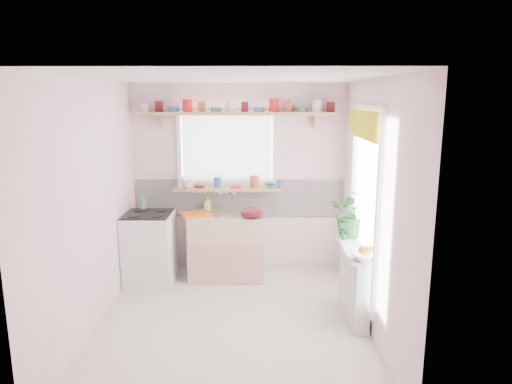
{
  "coord_description": "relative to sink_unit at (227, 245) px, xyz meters",
  "views": [
    {
      "loc": [
        0.3,
        -4.39,
        2.32
      ],
      "look_at": [
        0.24,
        0.55,
        1.29
      ],
      "focal_mm": 32.0,
      "sensor_mm": 36.0,
      "label": 1
    }
  ],
  "objects": [
    {
      "name": "cooker_bottle",
      "position": [
        -1.07,
        -0.02,
        0.59
      ],
      "size": [
        0.09,
        0.09,
        0.22
      ],
      "primitive_type": "imported",
      "rotation": [
        0.0,
        0.0,
        -0.14
      ],
      "color": "#43874C",
      "rests_on": "cooker"
    },
    {
      "name": "fruit",
      "position": [
        1.49,
        -1.49,
        0.45
      ],
      "size": [
        0.2,
        0.14,
        0.1
      ],
      "color": "orange",
      "rests_on": "fruit_bowl"
    },
    {
      "name": "shelf_vase",
      "position": [
        0.8,
        0.24,
        1.79
      ],
      "size": [
        0.2,
        0.2,
        0.16
      ],
      "primitive_type": "imported",
      "rotation": [
        0.0,
        0.0,
        0.41
      ],
      "color": "#9B5B2F",
      "rests_on": "pine_shelf"
    },
    {
      "name": "sill_bowl",
      "position": [
        0.62,
        0.25,
        0.76
      ],
      "size": [
        0.21,
        0.21,
        0.06
      ],
      "primitive_type": "imported",
      "rotation": [
        0.0,
        0.0,
        -0.05
      ],
      "color": "#385CB7",
      "rests_on": "windowsill"
    },
    {
      "name": "cooker",
      "position": [
        -0.95,
        -0.24,
        0.03
      ],
      "size": [
        0.58,
        0.58,
        0.93
      ],
      "color": "white",
      "rests_on": "ground"
    },
    {
      "name": "soap_bottle_sink",
      "position": [
        -0.26,
        0.21,
        0.51
      ],
      "size": [
        0.08,
        0.08,
        0.18
      ],
      "primitive_type": "imported",
      "rotation": [
        0.0,
        0.0,
        -0.04
      ],
      "color": "#E2F06A",
      "rests_on": "sink_unit"
    },
    {
      "name": "sill_cup",
      "position": [
        -0.51,
        0.13,
        0.78
      ],
      "size": [
        0.15,
        0.15,
        0.1
      ],
      "primitive_type": "imported",
      "rotation": [
        0.0,
        0.0,
        -0.14
      ],
      "color": "beige",
      "rests_on": "windowsill"
    },
    {
      "name": "dish_tray",
      "position": [
        -0.38,
        -0.1,
        0.44
      ],
      "size": [
        0.44,
        0.4,
        0.04
      ],
      "primitive_type": "cube",
      "rotation": [
        0.0,
        0.0,
        0.43
      ],
      "color": "orange",
      "rests_on": "sink_unit"
    },
    {
      "name": "fruit_bowl",
      "position": [
        1.48,
        -1.49,
        0.38
      ],
      "size": [
        0.41,
        0.41,
        0.08
      ],
      "primitive_type": "imported",
      "rotation": [
        0.0,
        0.0,
        0.29
      ],
      "color": "white",
      "rests_on": "radiator_ledge"
    },
    {
      "name": "windowsill",
      "position": [
        -0.0,
        0.19,
        0.71
      ],
      "size": [
        1.4,
        0.22,
        0.04
      ],
      "primitive_type": "cube",
      "color": "tan",
      "rests_on": "room"
    },
    {
      "name": "room",
      "position": [
        0.81,
        -0.43,
        0.94
      ],
      "size": [
        3.2,
        3.2,
        3.2
      ],
      "color": "silver",
      "rests_on": "ground"
    },
    {
      "name": "jade_plant",
      "position": [
        1.48,
        -0.69,
        0.62
      ],
      "size": [
        0.54,
        0.48,
        0.55
      ],
      "primitive_type": "imported",
      "rotation": [
        0.0,
        0.0,
        -0.1
      ],
      "color": "#255D28",
      "rests_on": "radiator_ledge"
    },
    {
      "name": "herb_pot",
      "position": [
        1.36,
        -0.84,
        0.45
      ],
      "size": [
        0.13,
        0.11,
        0.21
      ],
      "primitive_type": "imported",
      "rotation": [
        0.0,
        0.0,
        -0.43
      ],
      "color": "#2D7132",
      "rests_on": "radiator_ledge"
    },
    {
      "name": "sink_unit",
      "position": [
        0.0,
        0.0,
        0.0
      ],
      "size": [
        0.95,
        0.65,
        1.11
      ],
      "color": "white",
      "rests_on": "ground"
    },
    {
      "name": "pine_shelf",
      "position": [
        0.15,
        0.18,
        1.69
      ],
      "size": [
        2.52,
        0.24,
        0.04
      ],
      "primitive_type": "cube",
      "color": "tan",
      "rests_on": "room"
    },
    {
      "name": "sill_crockery",
      "position": [
        -0.05,
        0.19,
        0.78
      ],
      "size": [
        1.35,
        0.11,
        0.12
      ],
      "color": "silver",
      "rests_on": "windowsill"
    },
    {
      "name": "radiator_ledge",
      "position": [
        1.45,
        -1.09,
        -0.03
      ],
      "size": [
        0.22,
        0.95,
        0.78
      ],
      "color": "white",
      "rests_on": "ground"
    },
    {
      "name": "colander",
      "position": [
        0.34,
        -0.19,
        0.48
      ],
      "size": [
        0.33,
        0.33,
        0.13
      ],
      "primitive_type": "ellipsoid",
      "rotation": [
        0.0,
        0.0,
        0.15
      ],
      "color": "#530E18",
      "rests_on": "sink_unit"
    },
    {
      "name": "shelf_crockery",
      "position": [
        0.15,
        0.18,
        1.76
      ],
      "size": [
        2.47,
        0.11,
        0.12
      ],
      "color": "silver",
      "rests_on": "pine_shelf"
    }
  ]
}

